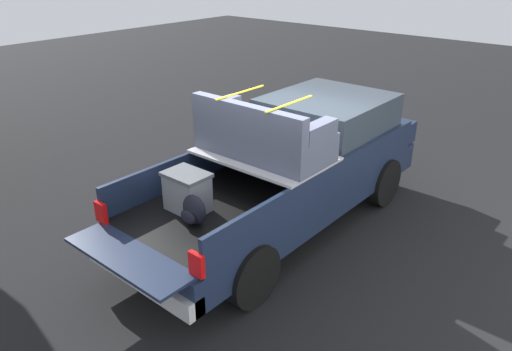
% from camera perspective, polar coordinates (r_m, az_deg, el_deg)
% --- Properties ---
extents(ground_plane, '(40.00, 40.00, 0.00)m').
position_cam_1_polar(ground_plane, '(8.01, 2.79, -5.78)').
color(ground_plane, black).
extents(pickup_truck, '(6.05, 2.06, 2.23)m').
position_cam_1_polar(pickup_truck, '(7.84, 4.59, 1.45)').
color(pickup_truck, '#162138').
rests_on(pickup_truck, ground_plane).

